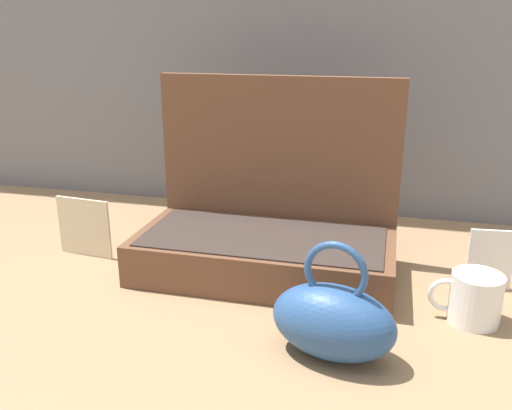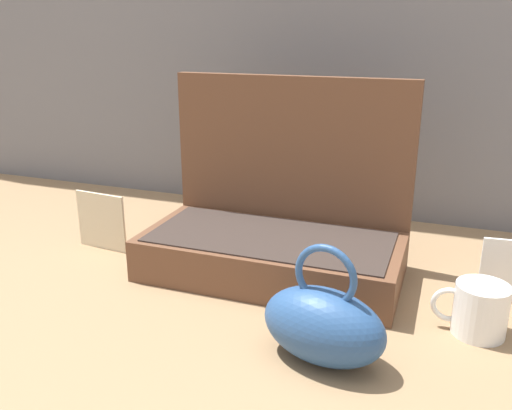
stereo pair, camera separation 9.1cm
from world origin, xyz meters
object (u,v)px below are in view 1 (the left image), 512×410
(open_suitcase, at_px, (268,228))
(poster_card_right, at_px, (490,259))
(teal_pouch_handbag, at_px, (333,320))
(info_card_left, at_px, (84,227))
(coffee_mug, at_px, (474,298))

(open_suitcase, height_order, poster_card_right, open_suitcase)
(teal_pouch_handbag, distance_m, info_card_left, 0.63)
(teal_pouch_handbag, height_order, info_card_left, teal_pouch_handbag)
(open_suitcase, distance_m, coffee_mug, 0.41)
(teal_pouch_handbag, relative_size, poster_card_right, 1.77)
(open_suitcase, xyz_separation_m, poster_card_right, (0.43, 0.02, -0.03))
(open_suitcase, height_order, coffee_mug, open_suitcase)
(open_suitcase, bearing_deg, teal_pouch_handbag, -59.65)
(open_suitcase, xyz_separation_m, teal_pouch_handbag, (0.17, -0.29, -0.03))
(coffee_mug, relative_size, info_card_left, 0.93)
(teal_pouch_handbag, height_order, poster_card_right, teal_pouch_handbag)
(info_card_left, bearing_deg, open_suitcase, 10.33)
(coffee_mug, xyz_separation_m, poster_card_right, (0.04, 0.14, 0.02))
(teal_pouch_handbag, xyz_separation_m, coffee_mug, (0.22, 0.16, -0.02))
(coffee_mug, distance_m, info_card_left, 0.80)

